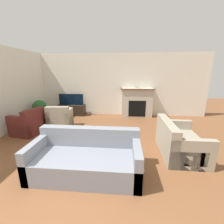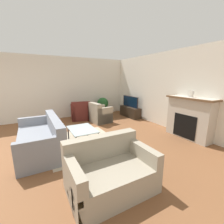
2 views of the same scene
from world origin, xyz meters
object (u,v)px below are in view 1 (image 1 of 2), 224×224
(armchair_accent, at_px, (60,120))
(coffee_table, at_px, (99,134))
(potted_plant, at_px, (40,108))
(mantel_clock, at_px, (137,86))
(armchair_by_window, at_px, (28,125))
(tv, at_px, (71,99))
(couch_sectional, at_px, (87,159))
(couch_loveseat, at_px, (179,143))

(armchair_accent, relative_size, coffee_table, 0.87)
(potted_plant, height_order, mantel_clock, mantel_clock)
(armchair_by_window, relative_size, coffee_table, 0.95)
(tv, xyz_separation_m, armchair_accent, (0.16, -1.61, -0.42))
(tv, bearing_deg, couch_sectional, -66.74)
(couch_sectional, height_order, armchair_by_window, same)
(potted_plant, bearing_deg, coffee_table, -35.38)
(tv, bearing_deg, armchair_accent, -84.35)
(couch_loveseat, xyz_separation_m, armchair_by_window, (-4.35, 0.85, 0.01))
(tv, distance_m, couch_sectional, 4.26)
(couch_sectional, xyz_separation_m, coffee_table, (0.07, 1.03, 0.08))
(couch_loveseat, bearing_deg, armchair_by_window, 78.87)
(couch_sectional, bearing_deg, potted_plant, 131.66)
(couch_loveseat, relative_size, coffee_table, 1.41)
(armchair_accent, distance_m, potted_plant, 1.29)
(armchair_by_window, bearing_deg, armchair_accent, 135.11)
(tv, bearing_deg, potted_plant, -133.90)
(tv, height_order, couch_sectional, tv)
(potted_plant, bearing_deg, mantel_clock, 15.32)
(armchair_by_window, bearing_deg, potted_plant, -156.74)
(tv, height_order, couch_loveseat, tv)
(tv, relative_size, couch_loveseat, 0.82)
(coffee_table, bearing_deg, couch_sectional, -93.90)
(tv, distance_m, mantel_clock, 2.95)
(couch_sectional, bearing_deg, coffee_table, 86.10)
(tv, relative_size, couch_sectional, 0.53)
(armchair_by_window, xyz_separation_m, coffee_table, (2.39, -0.69, 0.06))
(armchair_by_window, bearing_deg, couch_sectional, 63.73)
(armchair_accent, bearing_deg, tv, -90.72)
(potted_plant, xyz_separation_m, mantel_clock, (3.81, 1.04, 0.80))
(tv, xyz_separation_m, mantel_clock, (2.88, 0.08, 0.62))
(tv, xyz_separation_m, coffee_table, (1.74, -2.87, -0.35))
(potted_plant, bearing_deg, armchair_accent, -30.71)
(couch_loveseat, bearing_deg, armchair_accent, 68.13)
(armchair_by_window, height_order, mantel_clock, mantel_clock)
(couch_sectional, xyz_separation_m, mantel_clock, (1.21, 3.97, 1.06))
(tv, bearing_deg, armchair_by_window, -106.57)
(coffee_table, relative_size, mantel_clock, 4.65)
(couch_sectional, distance_m, potted_plant, 3.93)
(couch_sectional, relative_size, mantel_clock, 10.08)
(couch_sectional, distance_m, mantel_clock, 4.28)
(armchair_by_window, distance_m, potted_plant, 1.27)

